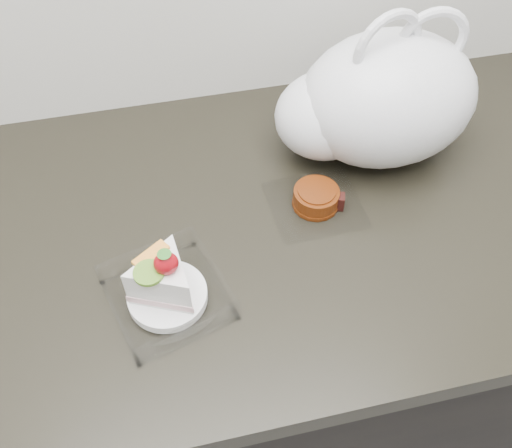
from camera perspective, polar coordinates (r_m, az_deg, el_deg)
counter at (r=1.25m, az=-2.88°, el=-13.18°), size 2.04×0.64×0.90m
cake_tray at (r=0.77m, az=-9.01°, el=-6.34°), size 0.18×0.18×0.12m
mooncake_wrap at (r=0.89m, az=6.09°, el=2.49°), size 0.15×0.14×0.03m
plastic_bag at (r=0.93m, az=11.83°, el=11.91°), size 0.34×0.25×0.26m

